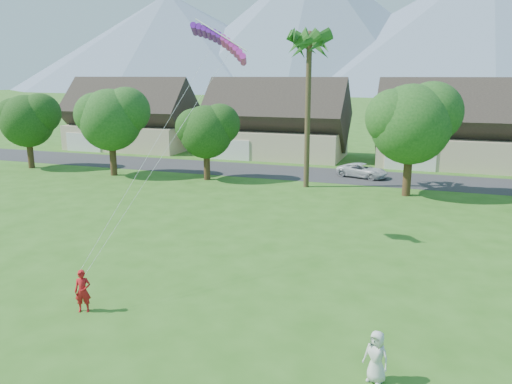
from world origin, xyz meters
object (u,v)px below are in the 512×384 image
at_px(watcher, 376,357).
at_px(parked_car, 362,170).
at_px(kite_flyer, 83,291).
at_px(parafoil_kite, 222,40).

distance_m(watcher, parked_car, 31.54).
xyz_separation_m(kite_flyer, parked_car, (6.85, 30.29, -0.22)).
relative_size(parked_car, parafoil_kite, 1.35).
bearing_deg(parafoil_kite, watcher, -55.33).
distance_m(watcher, parafoil_kite, 17.50).
bearing_deg(parafoil_kite, kite_flyer, -106.91).
distance_m(kite_flyer, watcher, 11.32).
height_order(kite_flyer, parafoil_kite, parafoil_kite).
distance_m(parked_car, parafoil_kite, 23.34).
xyz_separation_m(watcher, parafoil_kite, (-9.44, 10.84, 9.99)).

